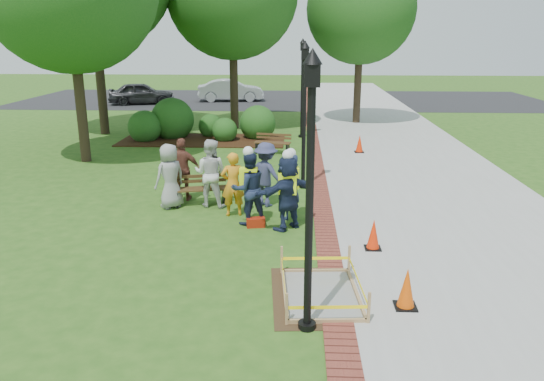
{
  "coord_description": "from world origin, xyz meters",
  "views": [
    {
      "loc": [
        1.05,
        -10.38,
        4.44
      ],
      "look_at": [
        0.5,
        1.2,
        1.0
      ],
      "focal_mm": 35.0,
      "sensor_mm": 36.0,
      "label": 1
    }
  ],
  "objects_px": {
    "lamp_near": "(310,176)",
    "wet_concrete_pad": "(321,284)",
    "hivis_worker_b": "(290,184)",
    "hivis_worker_c": "(249,186)",
    "cone_front": "(407,289)",
    "bench_near": "(201,196)",
    "hivis_worker_a": "(287,190)"
  },
  "relations": [
    {
      "from": "bench_near",
      "to": "hivis_worker_c",
      "type": "bearing_deg",
      "value": -45.0
    },
    {
      "from": "wet_concrete_pad",
      "to": "hivis_worker_b",
      "type": "height_order",
      "value": "hivis_worker_b"
    },
    {
      "from": "wet_concrete_pad",
      "to": "hivis_worker_b",
      "type": "bearing_deg",
      "value": 98.4
    },
    {
      "from": "hivis_worker_a",
      "to": "bench_near",
      "type": "bearing_deg",
      "value": 143.77
    },
    {
      "from": "bench_near",
      "to": "cone_front",
      "type": "height_order",
      "value": "bench_near"
    },
    {
      "from": "hivis_worker_c",
      "to": "bench_near",
      "type": "bearing_deg",
      "value": 135.0
    },
    {
      "from": "cone_front",
      "to": "hivis_worker_c",
      "type": "xyz_separation_m",
      "value": [
        -3.0,
        4.0,
        0.6
      ]
    },
    {
      "from": "lamp_near",
      "to": "wet_concrete_pad",
      "type": "bearing_deg",
      "value": 76.48
    },
    {
      "from": "wet_concrete_pad",
      "to": "lamp_near",
      "type": "bearing_deg",
      "value": -103.52
    },
    {
      "from": "wet_concrete_pad",
      "to": "hivis_worker_c",
      "type": "xyz_separation_m",
      "value": [
        -1.59,
        3.63,
        0.71
      ]
    },
    {
      "from": "bench_near",
      "to": "hivis_worker_b",
      "type": "xyz_separation_m",
      "value": [
        2.43,
        -1.01,
        0.64
      ]
    },
    {
      "from": "lamp_near",
      "to": "hivis_worker_c",
      "type": "xyz_separation_m",
      "value": [
        -1.33,
        4.71,
        -1.53
      ]
    },
    {
      "from": "hivis_worker_b",
      "to": "hivis_worker_a",
      "type": "bearing_deg",
      "value": -94.9
    },
    {
      "from": "hivis_worker_b",
      "to": "hivis_worker_c",
      "type": "height_order",
      "value": "hivis_worker_c"
    },
    {
      "from": "hivis_worker_b",
      "to": "hivis_worker_c",
      "type": "distance_m",
      "value": 1.08
    },
    {
      "from": "wet_concrete_pad",
      "to": "cone_front",
      "type": "xyz_separation_m",
      "value": [
        1.41,
        -0.36,
        0.12
      ]
    },
    {
      "from": "bench_near",
      "to": "hivis_worker_c",
      "type": "relative_size",
      "value": 0.79
    },
    {
      "from": "lamp_near",
      "to": "hivis_worker_a",
      "type": "xyz_separation_m",
      "value": [
        -0.4,
        4.41,
        -1.53
      ]
    },
    {
      "from": "hivis_worker_a",
      "to": "hivis_worker_b",
      "type": "distance_m",
      "value": 0.73
    },
    {
      "from": "wet_concrete_pad",
      "to": "hivis_worker_a",
      "type": "distance_m",
      "value": 3.47
    },
    {
      "from": "cone_front",
      "to": "hivis_worker_c",
      "type": "distance_m",
      "value": 5.03
    },
    {
      "from": "wet_concrete_pad",
      "to": "hivis_worker_c",
      "type": "bearing_deg",
      "value": 113.67
    },
    {
      "from": "hivis_worker_a",
      "to": "hivis_worker_b",
      "type": "bearing_deg",
      "value": 85.1
    },
    {
      "from": "bench_near",
      "to": "lamp_near",
      "type": "height_order",
      "value": "lamp_near"
    },
    {
      "from": "bench_near",
      "to": "hivis_worker_b",
      "type": "height_order",
      "value": "hivis_worker_b"
    },
    {
      "from": "hivis_worker_a",
      "to": "hivis_worker_c",
      "type": "height_order",
      "value": "hivis_worker_c"
    },
    {
      "from": "cone_front",
      "to": "hivis_worker_b",
      "type": "height_order",
      "value": "hivis_worker_b"
    },
    {
      "from": "wet_concrete_pad",
      "to": "hivis_worker_a",
      "type": "xyz_separation_m",
      "value": [
        -0.66,
        3.33,
        0.71
      ]
    },
    {
      "from": "bench_near",
      "to": "hivis_worker_a",
      "type": "relative_size",
      "value": 0.79
    },
    {
      "from": "cone_front",
      "to": "hivis_worker_b",
      "type": "distance_m",
      "value": 4.88
    },
    {
      "from": "lamp_near",
      "to": "cone_front",
      "type": "bearing_deg",
      "value": 23.22
    },
    {
      "from": "wet_concrete_pad",
      "to": "hivis_worker_c",
      "type": "distance_m",
      "value": 4.03
    }
  ]
}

